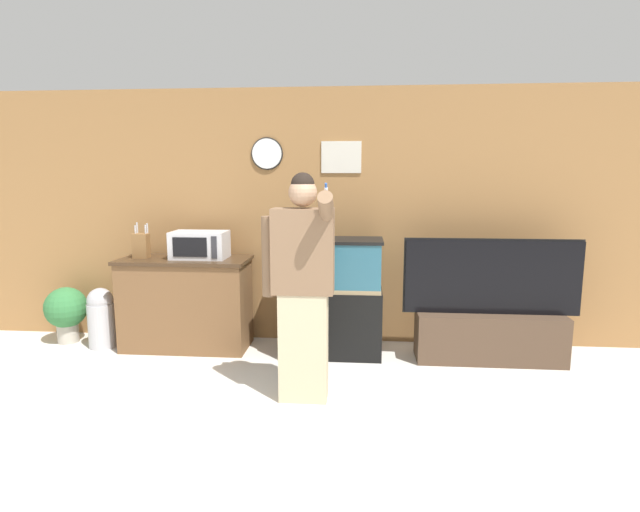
{
  "coord_description": "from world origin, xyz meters",
  "views": [
    {
      "loc": [
        0.35,
        -2.11,
        1.74
      ],
      "look_at": [
        -0.01,
        2.1,
        1.05
      ],
      "focal_mm": 28.0,
      "sensor_mm": 36.0,
      "label": 1
    }
  ],
  "objects_px": {
    "potted_plant": "(66,310)",
    "knife_block": "(141,245)",
    "counter_island": "(186,303)",
    "trash_bin": "(101,317)",
    "microwave": "(200,245)",
    "aquarium_on_stand": "(332,297)",
    "person_standing": "(302,285)",
    "tv_on_stand": "(490,325)"
  },
  "relations": [
    {
      "from": "potted_plant",
      "to": "knife_block",
      "type": "bearing_deg",
      "value": -3.44
    },
    {
      "from": "counter_island",
      "to": "trash_bin",
      "type": "bearing_deg",
      "value": -175.48
    },
    {
      "from": "microwave",
      "to": "potted_plant",
      "type": "xyz_separation_m",
      "value": [
        -1.46,
        0.03,
        -0.71
      ]
    },
    {
      "from": "aquarium_on_stand",
      "to": "person_standing",
      "type": "xyz_separation_m",
      "value": [
        -0.16,
        -1.01,
        0.34
      ]
    },
    {
      "from": "aquarium_on_stand",
      "to": "tv_on_stand",
      "type": "bearing_deg",
      "value": -1.74
    },
    {
      "from": "microwave",
      "to": "aquarium_on_stand",
      "type": "distance_m",
      "value": 1.41
    },
    {
      "from": "counter_island",
      "to": "tv_on_stand",
      "type": "height_order",
      "value": "tv_on_stand"
    },
    {
      "from": "knife_block",
      "to": "potted_plant",
      "type": "relative_size",
      "value": 0.6
    },
    {
      "from": "knife_block",
      "to": "potted_plant",
      "type": "xyz_separation_m",
      "value": [
        -0.88,
        0.05,
        -0.7
      ]
    },
    {
      "from": "microwave",
      "to": "potted_plant",
      "type": "relative_size",
      "value": 0.92
    },
    {
      "from": "counter_island",
      "to": "knife_block",
      "type": "relative_size",
      "value": 3.66
    },
    {
      "from": "aquarium_on_stand",
      "to": "person_standing",
      "type": "relative_size",
      "value": 0.65
    },
    {
      "from": "knife_block",
      "to": "trash_bin",
      "type": "distance_m",
      "value": 0.85
    },
    {
      "from": "microwave",
      "to": "knife_block",
      "type": "distance_m",
      "value": 0.59
    },
    {
      "from": "knife_block",
      "to": "trash_bin",
      "type": "relative_size",
      "value": 0.57
    },
    {
      "from": "knife_block",
      "to": "person_standing",
      "type": "xyz_separation_m",
      "value": [
        1.74,
        -1.07,
        -0.13
      ]
    },
    {
      "from": "counter_island",
      "to": "microwave",
      "type": "distance_m",
      "value": 0.61
    },
    {
      "from": "counter_island",
      "to": "aquarium_on_stand",
      "type": "bearing_deg",
      "value": -2.82
    },
    {
      "from": "tv_on_stand",
      "to": "person_standing",
      "type": "height_order",
      "value": "person_standing"
    },
    {
      "from": "microwave",
      "to": "potted_plant",
      "type": "distance_m",
      "value": 1.63
    },
    {
      "from": "tv_on_stand",
      "to": "potted_plant",
      "type": "distance_m",
      "value": 4.27
    },
    {
      "from": "aquarium_on_stand",
      "to": "trash_bin",
      "type": "xyz_separation_m",
      "value": [
        -2.34,
        0.0,
        -0.26
      ]
    },
    {
      "from": "potted_plant",
      "to": "person_standing",
      "type": "bearing_deg",
      "value": -23.25
    },
    {
      "from": "counter_island",
      "to": "microwave",
      "type": "bearing_deg",
      "value": 6.83
    },
    {
      "from": "counter_island",
      "to": "aquarium_on_stand",
      "type": "relative_size",
      "value": 1.12
    },
    {
      "from": "potted_plant",
      "to": "trash_bin",
      "type": "bearing_deg",
      "value": -14.39
    },
    {
      "from": "person_standing",
      "to": "potted_plant",
      "type": "relative_size",
      "value": 3.0
    },
    {
      "from": "aquarium_on_stand",
      "to": "knife_block",
      "type": "bearing_deg",
      "value": 178.06
    },
    {
      "from": "aquarium_on_stand",
      "to": "person_standing",
      "type": "height_order",
      "value": "person_standing"
    },
    {
      "from": "counter_island",
      "to": "knife_block",
      "type": "distance_m",
      "value": 0.73
    },
    {
      "from": "counter_island",
      "to": "microwave",
      "type": "xyz_separation_m",
      "value": [
        0.16,
        0.02,
        0.59
      ]
    },
    {
      "from": "aquarium_on_stand",
      "to": "potted_plant",
      "type": "distance_m",
      "value": 2.79
    },
    {
      "from": "counter_island",
      "to": "trash_bin",
      "type": "height_order",
      "value": "counter_island"
    },
    {
      "from": "counter_island",
      "to": "potted_plant",
      "type": "xyz_separation_m",
      "value": [
        -1.31,
        0.04,
        -0.12
      ]
    },
    {
      "from": "counter_island",
      "to": "potted_plant",
      "type": "height_order",
      "value": "counter_island"
    },
    {
      "from": "counter_island",
      "to": "trash_bin",
      "type": "relative_size",
      "value": 2.08
    },
    {
      "from": "person_standing",
      "to": "trash_bin",
      "type": "height_order",
      "value": "person_standing"
    },
    {
      "from": "aquarium_on_stand",
      "to": "microwave",
      "type": "bearing_deg",
      "value": 176.04
    },
    {
      "from": "microwave",
      "to": "potted_plant",
      "type": "bearing_deg",
      "value": 178.99
    },
    {
      "from": "counter_island",
      "to": "potted_plant",
      "type": "relative_size",
      "value": 2.18
    },
    {
      "from": "knife_block",
      "to": "tv_on_stand",
      "type": "bearing_deg",
      "value": -1.85
    },
    {
      "from": "microwave",
      "to": "knife_block",
      "type": "bearing_deg",
      "value": -177.4
    }
  ]
}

